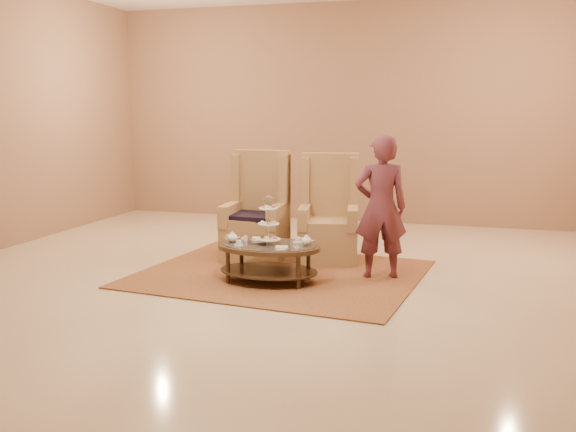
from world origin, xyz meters
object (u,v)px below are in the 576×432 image
(tea_table, at_px, (269,251))
(person, at_px, (381,207))
(armchair_left, at_px, (257,222))
(armchair_right, at_px, (329,225))

(tea_table, xyz_separation_m, person, (1.10, 0.51, 0.44))
(person, bearing_deg, tea_table, 6.60)
(tea_table, relative_size, armchair_left, 0.84)
(tea_table, height_order, armchair_left, armchair_left)
(armchair_right, xyz_separation_m, person, (0.73, -0.71, 0.35))
(armchair_right, height_order, person, person)
(tea_table, xyz_separation_m, armchair_right, (0.38, 1.22, 0.09))
(tea_table, bearing_deg, person, 25.18)
(armchair_right, bearing_deg, person, -54.63)
(armchair_right, relative_size, person, 0.83)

